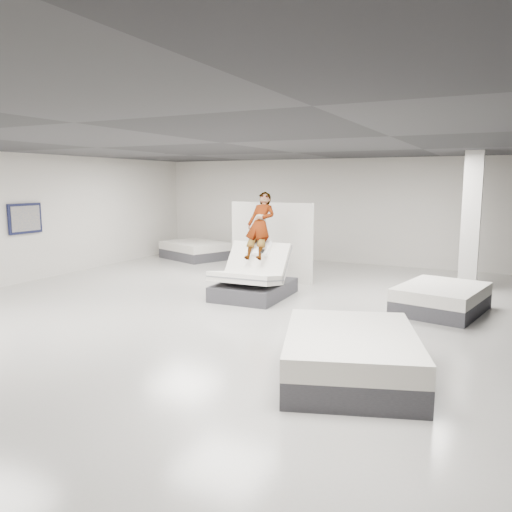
% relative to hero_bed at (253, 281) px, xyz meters
% --- Properties ---
extents(room, '(14.00, 14.04, 3.20)m').
position_rel_hero_bed_xyz_m(room, '(0.13, -1.51, 1.24)').
color(room, '#AFACA5').
rests_on(room, ground).
extents(hero_bed, '(1.44, 1.88, 1.25)m').
position_rel_hero_bed_xyz_m(hero_bed, '(0.00, 0.00, 0.00)').
color(hero_bed, '#3B3A3F').
rests_on(hero_bed, floor).
extents(person, '(0.63, 1.61, 1.09)m').
position_rel_hero_bed_xyz_m(person, '(-0.01, 0.34, 0.84)').
color(person, slate).
rests_on(person, hero_bed).
extents(remote, '(0.05, 0.14, 0.08)m').
position_rel_hero_bed_xyz_m(remote, '(0.22, 0.00, 0.66)').
color(remote, black).
rests_on(remote, person).
extents(divider_panel, '(2.19, 0.13, 1.99)m').
position_rel_hero_bed_xyz_m(divider_panel, '(-0.40, 1.81, 0.63)').
color(divider_panel, silver).
rests_on(divider_panel, floor).
extents(flat_bed_right_far, '(1.75, 2.12, 0.52)m').
position_rel_hero_bed_xyz_m(flat_bed_right_far, '(3.81, 0.53, -0.11)').
color(flat_bed_right_far, '#3B3A3F').
rests_on(flat_bed_right_far, floor).
extents(flat_bed_right_near, '(2.24, 2.58, 0.60)m').
position_rel_hero_bed_xyz_m(flat_bed_right_near, '(3.14, -3.48, -0.06)').
color(flat_bed_right_near, '#3B3A3F').
rests_on(flat_bed_right_near, floor).
extents(flat_bed_left_far, '(2.41, 2.13, 0.55)m').
position_rel_hero_bed_xyz_m(flat_bed_left_far, '(-4.19, 4.08, -0.09)').
color(flat_bed_left_far, '#3B3A3F').
rests_on(flat_bed_left_far, floor).
extents(column, '(0.40, 0.40, 3.20)m').
position_rel_hero_bed_xyz_m(column, '(4.13, 2.99, 1.24)').
color(column, silver).
rests_on(column, floor).
extents(wall_poster, '(0.06, 0.95, 0.75)m').
position_rel_hero_bed_xyz_m(wall_poster, '(-5.80, -1.01, 1.24)').
color(wall_poster, black).
rests_on(wall_poster, wall_left).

